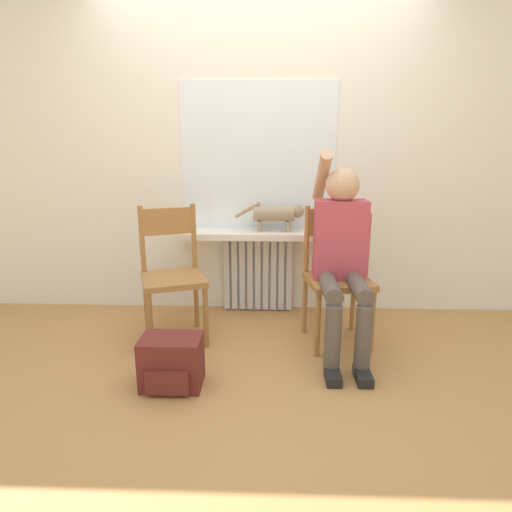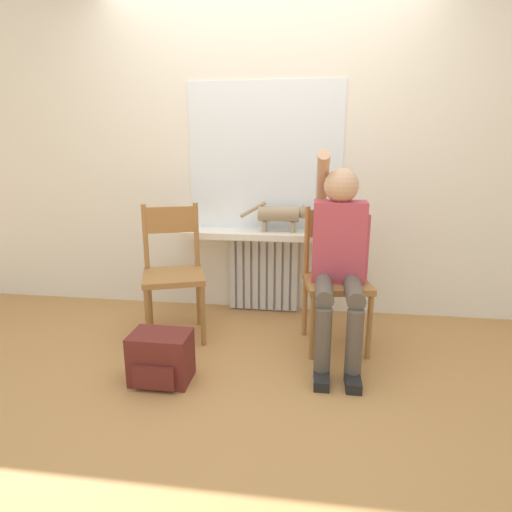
{
  "view_description": "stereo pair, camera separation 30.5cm",
  "coord_description": "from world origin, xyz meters",
  "px_view_note": "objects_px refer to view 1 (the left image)",
  "views": [
    {
      "loc": [
        0.1,
        -2.27,
        1.36
      ],
      "look_at": [
        0.0,
        0.69,
        0.59
      ],
      "focal_mm": 30.0,
      "sensor_mm": 36.0,
      "label": 1
    },
    {
      "loc": [
        0.41,
        -2.24,
        1.36
      ],
      "look_at": [
        0.0,
        0.69,
        0.59
      ],
      "focal_mm": 30.0,
      "sensor_mm": 36.0,
      "label": 2
    }
  ],
  "objects_px": {
    "chair_left": "(172,273)",
    "backpack": "(172,362)",
    "person": "(342,250)",
    "chair_right": "(336,274)",
    "cat": "(277,214)"
  },
  "relations": [
    {
      "from": "person",
      "to": "backpack",
      "type": "relative_size",
      "value": 3.88
    },
    {
      "from": "chair_left",
      "to": "chair_right",
      "type": "xyz_separation_m",
      "value": [
        1.15,
        0.0,
        0.0
      ]
    },
    {
      "from": "chair_right",
      "to": "backpack",
      "type": "bearing_deg",
      "value": -156.81
    },
    {
      "from": "cat",
      "to": "backpack",
      "type": "distance_m",
      "value": 1.47
    },
    {
      "from": "person",
      "to": "cat",
      "type": "bearing_deg",
      "value": 123.93
    },
    {
      "from": "chair_right",
      "to": "backpack",
      "type": "distance_m",
      "value": 1.26
    },
    {
      "from": "chair_left",
      "to": "chair_right",
      "type": "relative_size",
      "value": 1.0
    },
    {
      "from": "cat",
      "to": "backpack",
      "type": "height_order",
      "value": "cat"
    },
    {
      "from": "chair_left",
      "to": "cat",
      "type": "xyz_separation_m",
      "value": [
        0.74,
        0.5,
        0.34
      ]
    },
    {
      "from": "chair_right",
      "to": "person",
      "type": "relative_size",
      "value": 0.71
    },
    {
      "from": "chair_left",
      "to": "cat",
      "type": "distance_m",
      "value": 0.95
    },
    {
      "from": "chair_right",
      "to": "cat",
      "type": "height_order",
      "value": "chair_right"
    },
    {
      "from": "person",
      "to": "chair_left",
      "type": "bearing_deg",
      "value": 174.02
    },
    {
      "from": "chair_left",
      "to": "backpack",
      "type": "distance_m",
      "value": 0.74
    },
    {
      "from": "chair_right",
      "to": "cat",
      "type": "bearing_deg",
      "value": 120.41
    }
  ]
}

